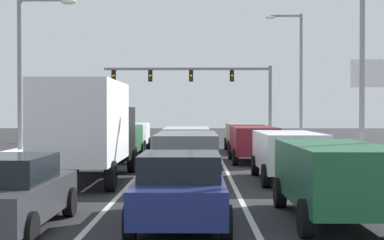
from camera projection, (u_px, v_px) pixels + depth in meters
name	position (u px, v px, depth m)	size (l,w,h in m)	color
ground_plane	(184.00, 173.00, 21.87)	(120.00, 120.00, 0.00)	#28282B
lane_stripe_between_right_lane_and_center_lane	(223.00, 163.00, 26.09)	(0.14, 46.64, 0.01)	silver
lane_stripe_between_center_lane_and_left_lane	(149.00, 163.00, 26.12)	(0.14, 46.64, 0.01)	silver
snow_bank_right_shoulder	(338.00, 157.00, 26.03)	(1.85, 46.64, 0.56)	white
snow_bank_left_shoulder	(34.00, 156.00, 26.17)	(1.72, 46.64, 0.69)	white
suv_green_right_lane_nearest	(335.00, 174.00, 12.33)	(2.16, 4.90, 1.67)	#1E5633
suv_white_right_lane_second	(288.00, 151.00, 19.42)	(2.16, 4.90, 1.67)	silver
suv_maroon_right_lane_third	(253.00, 141.00, 26.70)	(2.16, 4.90, 1.67)	maroon
suv_tan_right_lane_fourth	(244.00, 135.00, 33.91)	(2.16, 4.90, 1.67)	#937F60
sedan_navy_center_lane_nearest	(180.00, 188.00, 11.99)	(2.00, 4.50, 1.51)	navy
suv_gray_center_lane_second	(187.00, 153.00, 18.86)	(2.16, 4.90, 1.67)	slate
suv_silver_center_lane_third	(187.00, 142.00, 25.14)	(2.16, 4.90, 1.67)	#B7BABF
sedan_red_center_lane_fourth	(187.00, 140.00, 32.15)	(2.00, 4.50, 1.51)	maroon
sedan_charcoal_left_lane_nearest	(7.00, 193.00, 11.29)	(2.00, 4.50, 1.51)	#38383D
box_truck_left_lane_second	(88.00, 126.00, 19.24)	(2.53, 7.20, 3.36)	black
suv_green_left_lane_third	(118.00, 139.00, 27.80)	(2.16, 4.90, 1.67)	#1E5633
suv_white_left_lane_fourth	(130.00, 134.00, 34.25)	(2.16, 4.90, 1.67)	silver
traffic_light_gantry	(207.00, 82.00, 47.20)	(14.00, 0.47, 6.20)	slate
street_lamp_right_mid	(354.00, 54.00, 23.85)	(2.66, 0.36, 8.04)	gray
street_lamp_right_far	(297.00, 68.00, 40.79)	(2.66, 0.36, 9.42)	gray
street_lamp_left_mid	(28.00, 63.00, 25.34)	(2.66, 0.36, 7.54)	gray
roadside_sign_right	(378.00, 83.00, 32.75)	(3.20, 0.16, 5.50)	#59595B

